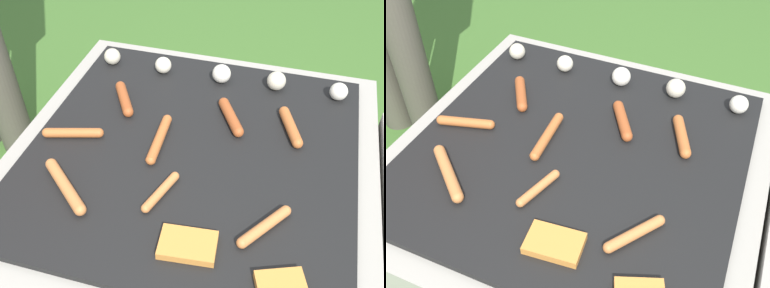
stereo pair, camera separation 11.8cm
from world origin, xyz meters
The scene contains 12 objects.
ground_plane centered at (0.00, 0.00, 0.00)m, with size 14.00×14.00×0.00m, color #3D6628.
grill centered at (0.00, 0.00, 0.22)m, with size 0.97×0.97×0.45m.
sausage_front_right centered at (-0.03, -0.17, 0.46)m, with size 0.06×0.14×0.02m.
sausage_front_center centered at (-0.26, -0.22, 0.46)m, with size 0.16×0.14×0.03m.
sausage_front_left centered at (-0.25, 0.14, 0.46)m, with size 0.10×0.14×0.03m.
sausage_back_right centered at (0.23, -0.21, 0.46)m, with size 0.11×0.14×0.03m.
sausage_back_center centered at (-0.33, -0.04, 0.46)m, with size 0.16×0.06×0.03m.
sausage_mid_left centered at (0.24, 0.15, 0.46)m, with size 0.08×0.15×0.03m.
sausage_back_left centered at (0.07, 0.14, 0.46)m, with size 0.10×0.15×0.03m.
sausage_mid_right centered at (-0.09, 0.00, 0.46)m, with size 0.04×0.19×0.03m.
bread_slice_right centered at (0.07, -0.30, 0.46)m, with size 0.13×0.09×0.02m.
mushroom_row centered at (0.01, 0.33, 0.48)m, with size 0.78×0.07×0.06m.
Camera 2 is at (0.34, -0.79, 1.28)m, focal length 42.00 mm.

